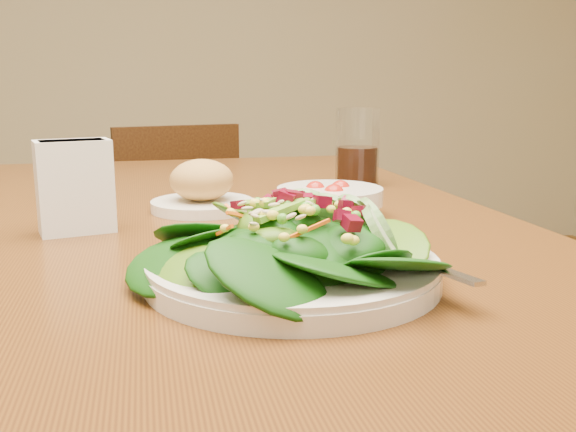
# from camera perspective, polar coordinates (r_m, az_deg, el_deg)

# --- Properties ---
(dining_table) EXTENTS (0.90, 1.40, 0.75)m
(dining_table) POSITION_cam_1_polar(r_m,az_deg,el_deg) (0.90, -8.78, -6.82)
(dining_table) COLOR #5C3310
(dining_table) RESTS_ON ground_plane
(chair_far) EXTENTS (0.44, 0.45, 0.81)m
(chair_far) POSITION_cam_1_polar(r_m,az_deg,el_deg) (2.00, -10.30, -2.89)
(chair_far) COLOR #371D08
(chair_far) RESTS_ON ground_plane
(salad_plate) EXTENTS (0.28, 0.28, 0.08)m
(salad_plate) POSITION_cam_1_polar(r_m,az_deg,el_deg) (0.61, 1.31, -3.10)
(salad_plate) COLOR silver
(salad_plate) RESTS_ON dining_table
(bread_plate) EXTENTS (0.15, 0.15, 0.08)m
(bread_plate) POSITION_cam_1_polar(r_m,az_deg,el_deg) (0.95, -7.66, 2.35)
(bread_plate) COLOR silver
(bread_plate) RESTS_ON dining_table
(tomato_bowl) EXTENTS (0.15, 0.15, 0.05)m
(tomato_bowl) POSITION_cam_1_polar(r_m,az_deg,el_deg) (0.90, 3.73, 1.33)
(tomato_bowl) COLOR silver
(tomato_bowl) RESTS_ON dining_table
(drinking_glass) EXTENTS (0.08, 0.08, 0.14)m
(drinking_glass) POSITION_cam_1_polar(r_m,az_deg,el_deg) (1.17, 6.18, 5.64)
(drinking_glass) COLOR silver
(drinking_glass) RESTS_ON dining_table
(napkin_holder) EXTENTS (0.10, 0.07, 0.12)m
(napkin_holder) POSITION_cam_1_polar(r_m,az_deg,el_deg) (0.84, -18.43, 2.71)
(napkin_holder) COLOR white
(napkin_holder) RESTS_ON dining_table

